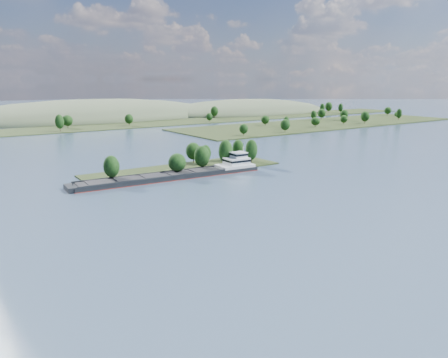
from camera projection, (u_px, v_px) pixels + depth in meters
ground at (260, 195)px, 170.63m from camera, size 1800.00×1800.00×0.00m
tree_island at (196, 161)px, 220.02m from camera, size 100.00×30.48×15.41m
right_bank at (326, 123)px, 442.64m from camera, size 320.00×90.00×14.09m
back_shoreline at (75, 128)px, 400.48m from camera, size 900.00×60.00×15.82m
hill_east at (246, 113)px, 595.34m from camera, size 260.00×140.00×36.00m
hill_west at (94, 118)px, 509.02m from camera, size 320.00×160.00×44.00m
cargo_barge at (182, 174)px, 202.56m from camera, size 91.58×16.72×12.32m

